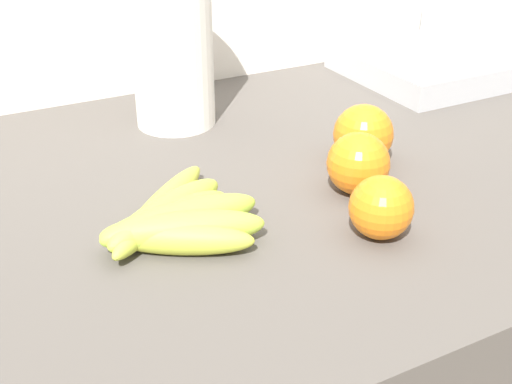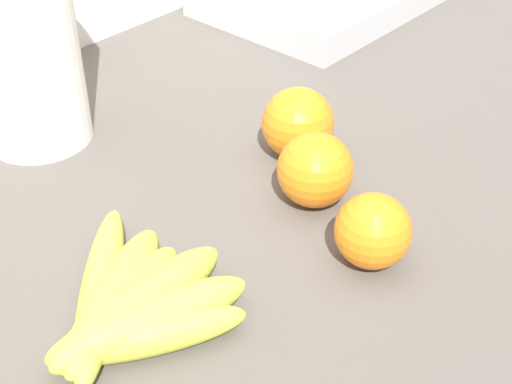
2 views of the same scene
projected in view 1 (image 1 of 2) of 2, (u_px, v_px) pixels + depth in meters
counter at (376, 374)px, 1.18m from camera, size 1.78×0.76×0.91m
wall_back at (267, 184)px, 1.41m from camera, size 2.18×0.06×1.30m
banana_bunch at (174, 221)px, 0.73m from camera, size 0.19×0.22×0.04m
orange_back_right at (358, 163)px, 0.81m from camera, size 0.08×0.08×0.08m
orange_right at (363, 134)px, 0.89m from camera, size 0.08×0.08×0.08m
orange_center at (381, 207)px, 0.72m from camera, size 0.07×0.07×0.07m
paper_towel_roll at (171, 35)px, 0.97m from camera, size 0.12×0.12×0.31m
sink_basin at (458, 58)px, 1.25m from camera, size 0.42×0.28×0.23m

